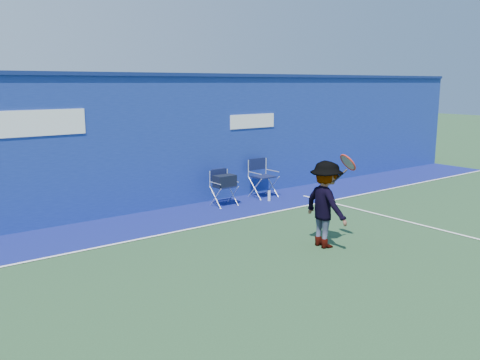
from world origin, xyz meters
TOP-DOWN VIEW (x-y plane):
  - ground at (0.00, 0.00)m, footprint 80.00×80.00m
  - stadium_wall at (-0.00, 5.20)m, footprint 24.00×0.50m
  - out_of_bounds_strip at (0.00, 4.10)m, footprint 24.00×1.80m
  - court_lines at (0.00, 0.60)m, footprint 24.00×12.00m
  - directors_chair_left at (2.29, 4.42)m, footprint 0.51×0.47m
  - directors_chair_right at (3.61, 4.56)m, footprint 0.58×0.52m
  - water_bottle at (3.44, 4.13)m, footprint 0.07×0.07m
  - tennis_player at (1.95, 0.86)m, footprint 0.90×1.05m

SIDE VIEW (x-z plane):
  - ground at x=0.00m, z-range 0.00..0.00m
  - out_of_bounds_strip at x=0.00m, z-range 0.00..0.01m
  - court_lines at x=0.00m, z-range 0.01..0.01m
  - water_bottle at x=3.44m, z-range 0.00..0.26m
  - directors_chair_right at x=3.61m, z-range -0.18..0.79m
  - directors_chair_left at x=2.29m, z-range -0.06..0.79m
  - tennis_player at x=1.95m, z-range -0.05..1.59m
  - stadium_wall at x=0.00m, z-range 0.01..3.09m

